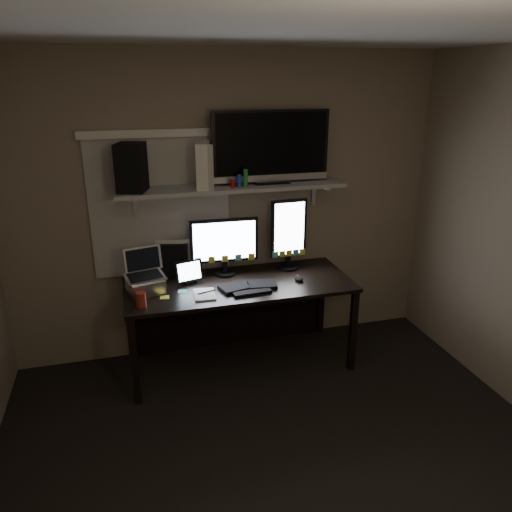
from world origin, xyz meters
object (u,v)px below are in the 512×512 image
object	(u,v)px
keyboard	(248,286)
game_console	(204,165)
speaker	(131,168)
mouse	(299,279)
monitor_landscape	(224,247)
tv	(271,147)
tablet	(189,272)
desk	(236,297)
cup	(141,299)
laptop	(144,273)
monitor_portrait	(289,234)

from	to	relation	value
keyboard	game_console	size ratio (longest dim) A/B	1.32
keyboard	speaker	xyz separation A→B (m)	(-0.80, 0.30, 0.91)
speaker	mouse	bearing A→B (deg)	4.37
monitor_landscape	game_console	distance (m)	0.69
tv	mouse	bearing A→B (deg)	-62.16
tablet	speaker	xyz separation A→B (m)	(-0.37, 0.09, 0.83)
tablet	game_console	bearing A→B (deg)	14.53
desk	speaker	size ratio (longest dim) A/B	5.10
speaker	tv	bearing A→B (deg)	18.46
monitor_landscape	speaker	world-z (taller)	speaker
mouse	tablet	distance (m)	0.88
monitor_landscape	cup	size ratio (longest dim) A/B	5.14
mouse	tablet	world-z (taller)	tablet
monitor_landscape	laptop	bearing A→B (deg)	-160.41
desk	cup	size ratio (longest dim) A/B	16.59
monitor_landscape	speaker	distance (m)	0.97
laptop	monitor_landscape	bearing A→B (deg)	3.97
monitor_landscape	keyboard	size ratio (longest dim) A/B	1.23
laptop	cup	size ratio (longest dim) A/B	3.01
mouse	game_console	distance (m)	1.17
tablet	tv	bearing A→B (deg)	-4.76
monitor_portrait	laptop	distance (m)	1.24
cup	tv	distance (m)	1.54
speaker	desk	bearing A→B (deg)	11.79
keyboard	mouse	bearing A→B (deg)	-0.49
desk	tablet	bearing A→B (deg)	-176.36
monitor_landscape	cup	distance (m)	0.86
keyboard	tablet	xyz separation A→B (m)	(-0.43, 0.21, 0.08)
desk	game_console	bearing A→B (deg)	162.77
desk	cup	world-z (taller)	cup
monitor_portrait	mouse	world-z (taller)	monitor_portrait
laptop	tablet	bearing A→B (deg)	1.49
keyboard	cup	size ratio (longest dim) A/B	4.17
mouse	tablet	size ratio (longest dim) A/B	0.44
desk	monitor_portrait	world-z (taller)	monitor_portrait
cup	tablet	bearing A→B (deg)	39.83
tablet	laptop	xyz separation A→B (m)	(-0.35, -0.09, 0.07)
tv	game_console	size ratio (longest dim) A/B	2.75
tablet	laptop	distance (m)	0.37
monitor_portrait	desk	bearing A→B (deg)	-172.94
monitor_landscape	keyboard	distance (m)	0.42
laptop	monitor_portrait	bearing A→B (deg)	-4.24
cup	game_console	bearing A→B (deg)	36.97
laptop	tv	bearing A→B (deg)	-2.00
cup	desk	bearing A→B (deg)	24.47
monitor_landscape	monitor_portrait	world-z (taller)	monitor_portrait
keyboard	laptop	xyz separation A→B (m)	(-0.78, 0.12, 0.15)
laptop	cup	distance (m)	0.26
tablet	game_console	size ratio (longest dim) A/B	0.65
tablet	speaker	distance (m)	0.91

